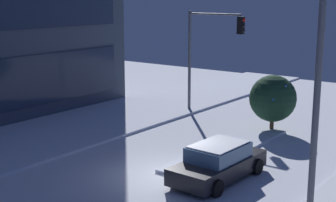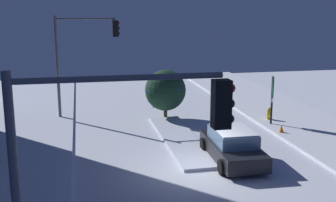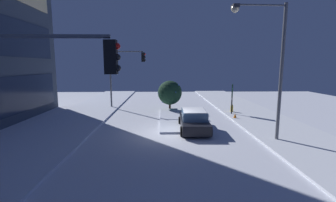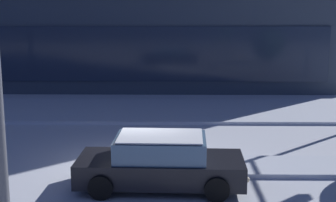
% 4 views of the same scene
% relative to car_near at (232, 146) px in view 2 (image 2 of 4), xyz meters
% --- Properties ---
extents(ground, '(52.00, 52.00, 0.00)m').
position_rel_car_near_xyz_m(ground, '(-0.81, 1.71, -0.71)').
color(ground, silver).
extents(curb_strip_far, '(52.00, 5.20, 0.14)m').
position_rel_car_near_xyz_m(curb_strip_far, '(-0.81, 9.70, -0.64)').
color(curb_strip_far, silver).
rests_on(curb_strip_far, ground).
extents(median_strip, '(9.00, 1.80, 0.14)m').
position_rel_car_near_xyz_m(median_strip, '(3.54, 1.58, -0.64)').
color(median_strip, silver).
rests_on(median_strip, ground).
extents(car_near, '(4.71, 2.21, 1.49)m').
position_rel_car_near_xyz_m(car_near, '(0.00, 0.00, 0.00)').
color(car_near, black).
rests_on(car_near, ground).
extents(traffic_light_corner_far_left, '(0.32, 4.47, 5.69)m').
position_rel_car_near_xyz_m(traffic_light_corner_far_left, '(-9.36, 6.09, 3.28)').
color(traffic_light_corner_far_left, '#565960').
rests_on(traffic_light_corner_far_left, ground).
extents(traffic_light_corner_far_right, '(0.32, 3.96, 6.34)m').
position_rel_car_near_xyz_m(traffic_light_corner_far_right, '(9.32, 6.40, 3.68)').
color(traffic_light_corner_far_right, '#565960').
rests_on(traffic_light_corner_far_right, ground).
extents(fire_hydrant, '(0.48, 0.26, 0.87)m').
position_rel_car_near_xyz_m(fire_hydrant, '(6.06, -4.58, -0.29)').
color(fire_hydrant, gold).
rests_on(fire_hydrant, ground).
extents(parking_info_sign, '(0.54, 0.22, 2.93)m').
position_rel_car_near_xyz_m(parking_info_sign, '(5.10, -4.27, 1.15)').
color(parking_info_sign, black).
rests_on(parking_info_sign, ground).
extents(decorated_tree_median, '(2.53, 2.54, 3.09)m').
position_rel_car_near_xyz_m(decorated_tree_median, '(7.94, 1.47, 1.11)').
color(decorated_tree_median, '#473323').
rests_on(decorated_tree_median, ground).
extents(construction_cone, '(0.36, 0.36, 0.55)m').
position_rel_car_near_xyz_m(construction_cone, '(3.33, -4.06, -0.44)').
color(construction_cone, orange).
rests_on(construction_cone, ground).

